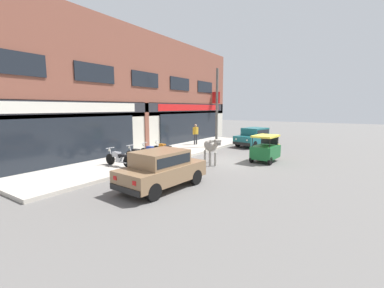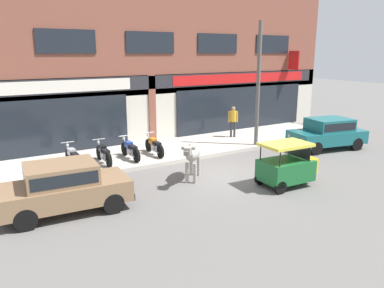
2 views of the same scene
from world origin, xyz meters
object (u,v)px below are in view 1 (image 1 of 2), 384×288
(motorcycle_2, at_px, (152,152))
(motorcycle_3, at_px, (164,149))
(motorcycle_0, at_px, (119,158))
(pedestrian, at_px, (196,132))
(cow, at_px, (211,146))
(car_0, at_px, (254,136))
(motorcycle_1, at_px, (138,155))
(utility_pole, at_px, (217,108))
(auto_rickshaw, at_px, (266,150))
(car_1, at_px, (162,167))

(motorcycle_2, xyz_separation_m, motorcycle_3, (1.13, 0.05, 0.00))
(motorcycle_0, height_order, pedestrian, pedestrian)
(cow, distance_m, motorcycle_3, 3.35)
(pedestrian, bearing_deg, motorcycle_2, -170.71)
(car_0, relative_size, motorcycle_0, 2.10)
(motorcycle_1, height_order, pedestrian, pedestrian)
(cow, height_order, utility_pole, utility_pole)
(car_0, bearing_deg, motorcycle_1, 164.34)
(pedestrian, xyz_separation_m, utility_pole, (-0.08, -1.91, 1.86))
(auto_rickshaw, relative_size, motorcycle_1, 1.12)
(motorcycle_2, distance_m, pedestrian, 6.26)
(motorcycle_1, distance_m, motorcycle_3, 2.29)
(motorcycle_0, bearing_deg, motorcycle_1, -6.25)
(car_0, height_order, motorcycle_0, car_0)
(utility_pole, bearing_deg, motorcycle_2, 171.58)
(cow, height_order, auto_rickshaw, cow)
(pedestrian, bearing_deg, cow, -140.12)
(pedestrian, height_order, utility_pole, utility_pole)
(car_0, xyz_separation_m, motorcycle_3, (-7.66, 2.89, -0.28))
(motorcycle_0, xyz_separation_m, motorcycle_2, (2.34, -0.07, 0.00))
(car_1, height_order, motorcycle_1, car_1)
(utility_pole, bearing_deg, motorcycle_3, 169.16)
(motorcycle_0, distance_m, pedestrian, 8.56)
(cow, distance_m, car_0, 7.77)
(motorcycle_0, relative_size, motorcycle_1, 1.00)
(cow, xyz_separation_m, pedestrian, (5.12, 4.28, 0.13))
(cow, relative_size, auto_rickshaw, 0.87)
(motorcycle_3, bearing_deg, auto_rickshaw, -66.92)
(pedestrian, distance_m, utility_pole, 2.67)
(motorcycle_1, bearing_deg, car_0, -15.66)
(cow, distance_m, motorcycle_2, 3.46)
(motorcycle_0, height_order, motorcycle_1, same)
(cow, bearing_deg, utility_pole, 25.19)
(auto_rickshaw, bearing_deg, pedestrian, 67.60)
(motorcycle_0, bearing_deg, car_0, -14.69)
(utility_pole, bearing_deg, motorcycle_0, 173.42)
(motorcycle_1, xyz_separation_m, utility_pole, (7.23, -0.84, 2.46))
(car_1, distance_m, utility_pole, 10.26)
(motorcycle_1, bearing_deg, car_1, -122.88)
(auto_rickshaw, xyz_separation_m, motorcycle_1, (-4.64, 5.41, -0.12))
(car_0, relative_size, motorcycle_2, 2.10)
(car_0, relative_size, motorcycle_3, 2.10)
(motorcycle_1, xyz_separation_m, pedestrian, (7.31, 1.06, 0.60))
(motorcycle_3, bearing_deg, pedestrian, 10.81)
(pedestrian, bearing_deg, car_0, -55.57)
(car_1, bearing_deg, motorcycle_3, 39.07)
(car_0, distance_m, motorcycle_2, 9.24)
(cow, height_order, motorcycle_2, cow)
(motorcycle_1, distance_m, motorcycle_2, 1.16)
(motorcycle_1, relative_size, motorcycle_2, 1.00)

